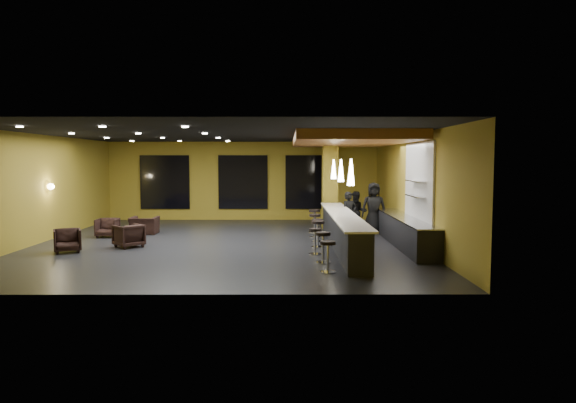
{
  "coord_description": "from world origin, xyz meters",
  "views": [
    {
      "loc": [
        1.96,
        -16.5,
        2.65
      ],
      "look_at": [
        2.0,
        0.5,
        1.3
      ],
      "focal_mm": 32.0,
      "sensor_mm": 36.0,
      "label": 1
    }
  ],
  "objects_px": {
    "bar_stool_5": "(315,223)",
    "bar_stool_4": "(317,227)",
    "prep_counter": "(404,232)",
    "armchair_d": "(144,225)",
    "bar_stool_0": "(328,253)",
    "bar_stool_3": "(318,230)",
    "pendant_1": "(341,170)",
    "armchair_b": "(129,236)",
    "bar_stool_2": "(315,238)",
    "bar_stool_6": "(315,218)",
    "pendant_2": "(334,169)",
    "staff_b": "(357,212)",
    "bar_counter": "(342,232)",
    "column": "(330,184)",
    "armchair_a": "(67,241)",
    "staff_c": "(374,208)",
    "bar_stool_1": "(323,243)",
    "staff_a": "(349,214)",
    "armchair_c": "(107,228)",
    "pendant_0": "(351,172)"
  },
  "relations": [
    {
      "from": "pendant_1",
      "to": "bar_stool_1",
      "type": "relative_size",
      "value": 0.86
    },
    {
      "from": "prep_counter",
      "to": "bar_stool_0",
      "type": "height_order",
      "value": "prep_counter"
    },
    {
      "from": "column",
      "to": "bar_stool_1",
      "type": "relative_size",
      "value": 4.31
    },
    {
      "from": "bar_stool_0",
      "to": "bar_stool_3",
      "type": "height_order",
      "value": "bar_stool_3"
    },
    {
      "from": "staff_c",
      "to": "armchair_c",
      "type": "relative_size",
      "value": 2.59
    },
    {
      "from": "pendant_1",
      "to": "bar_stool_3",
      "type": "xyz_separation_m",
      "value": [
        -0.74,
        -0.43,
        -1.83
      ]
    },
    {
      "from": "staff_b",
      "to": "armchair_d",
      "type": "relative_size",
      "value": 1.6
    },
    {
      "from": "pendant_1",
      "to": "armchair_b",
      "type": "height_order",
      "value": "pendant_1"
    },
    {
      "from": "staff_c",
      "to": "prep_counter",
      "type": "bearing_deg",
      "value": -78.13
    },
    {
      "from": "column",
      "to": "armchair_a",
      "type": "relative_size",
      "value": 4.67
    },
    {
      "from": "pendant_0",
      "to": "armchair_b",
      "type": "distance_m",
      "value": 7.18
    },
    {
      "from": "bar_stool_0",
      "to": "bar_stool_1",
      "type": "relative_size",
      "value": 0.93
    },
    {
      "from": "staff_a",
      "to": "bar_stool_0",
      "type": "xyz_separation_m",
      "value": [
        -1.22,
        -5.9,
        -0.3
      ]
    },
    {
      "from": "armchair_d",
      "to": "bar_stool_0",
      "type": "relative_size",
      "value": 1.26
    },
    {
      "from": "pendant_2",
      "to": "bar_stool_5",
      "type": "height_order",
      "value": "pendant_2"
    },
    {
      "from": "armchair_a",
      "to": "bar_stool_0",
      "type": "height_order",
      "value": "bar_stool_0"
    },
    {
      "from": "staff_a",
      "to": "armchair_d",
      "type": "height_order",
      "value": "staff_a"
    },
    {
      "from": "armchair_d",
      "to": "bar_stool_1",
      "type": "xyz_separation_m",
      "value": [
        6.12,
        -5.36,
        0.21
      ]
    },
    {
      "from": "armchair_d",
      "to": "staff_b",
      "type": "bearing_deg",
      "value": -176.77
    },
    {
      "from": "armchair_c",
      "to": "bar_stool_3",
      "type": "bearing_deg",
      "value": -19.07
    },
    {
      "from": "armchair_a",
      "to": "bar_stool_2",
      "type": "height_order",
      "value": "bar_stool_2"
    },
    {
      "from": "pendant_2",
      "to": "bar_stool_3",
      "type": "height_order",
      "value": "pendant_2"
    },
    {
      "from": "bar_stool_6",
      "to": "pendant_1",
      "type": "bearing_deg",
      "value": -76.75
    },
    {
      "from": "armchair_b",
      "to": "bar_stool_6",
      "type": "relative_size",
      "value": 0.92
    },
    {
      "from": "bar_stool_2",
      "to": "bar_stool_6",
      "type": "distance_m",
      "value": 4.46
    },
    {
      "from": "bar_stool_5",
      "to": "bar_stool_4",
      "type": "bearing_deg",
      "value": -88.57
    },
    {
      "from": "pendant_0",
      "to": "pendant_1",
      "type": "relative_size",
      "value": 1.0
    },
    {
      "from": "staff_b",
      "to": "armchair_b",
      "type": "relative_size",
      "value": 1.94
    },
    {
      "from": "staff_b",
      "to": "staff_c",
      "type": "distance_m",
      "value": 0.67
    },
    {
      "from": "pendant_1",
      "to": "bar_stool_5",
      "type": "relative_size",
      "value": 0.87
    },
    {
      "from": "bar_counter",
      "to": "column",
      "type": "height_order",
      "value": "column"
    },
    {
      "from": "pendant_2",
      "to": "bar_stool_4",
      "type": "height_order",
      "value": "pendant_2"
    },
    {
      "from": "column",
      "to": "staff_b",
      "type": "bearing_deg",
      "value": -52.4
    },
    {
      "from": "armchair_c",
      "to": "bar_counter",
      "type": "bearing_deg",
      "value": -18.05
    },
    {
      "from": "staff_b",
      "to": "bar_stool_0",
      "type": "bearing_deg",
      "value": -97.8
    },
    {
      "from": "staff_a",
      "to": "staff_c",
      "type": "distance_m",
      "value": 1.22
    },
    {
      "from": "bar_stool_1",
      "to": "bar_stool_5",
      "type": "relative_size",
      "value": 1.01
    },
    {
      "from": "pendant_2",
      "to": "pendant_0",
      "type": "bearing_deg",
      "value": -90.0
    },
    {
      "from": "bar_stool_5",
      "to": "bar_stool_2",
      "type": "bearing_deg",
      "value": -93.02
    },
    {
      "from": "armchair_c",
      "to": "bar_stool_1",
      "type": "height_order",
      "value": "bar_stool_1"
    },
    {
      "from": "bar_stool_0",
      "to": "staff_c",
      "type": "bearing_deg",
      "value": 71.61
    },
    {
      "from": "prep_counter",
      "to": "armchair_d",
      "type": "relative_size",
      "value": 6.3
    },
    {
      "from": "armchair_d",
      "to": "bar_stool_2",
      "type": "xyz_separation_m",
      "value": [
        5.98,
        -4.13,
        0.17
      ]
    },
    {
      "from": "staff_c",
      "to": "bar_stool_3",
      "type": "height_order",
      "value": "staff_c"
    },
    {
      "from": "armchair_b",
      "to": "armchair_d",
      "type": "bearing_deg",
      "value": -127.6
    },
    {
      "from": "armchair_d",
      "to": "bar_stool_4",
      "type": "relative_size",
      "value": 1.27
    },
    {
      "from": "bar_counter",
      "to": "staff_b",
      "type": "bearing_deg",
      "value": 75.0
    },
    {
      "from": "staff_c",
      "to": "armchair_c",
      "type": "distance_m",
      "value": 9.48
    },
    {
      "from": "bar_counter",
      "to": "bar_stool_0",
      "type": "bearing_deg",
      "value": -101.57
    },
    {
      "from": "bar_stool_6",
      "to": "prep_counter",
      "type": "bearing_deg",
      "value": -46.65
    }
  ]
}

